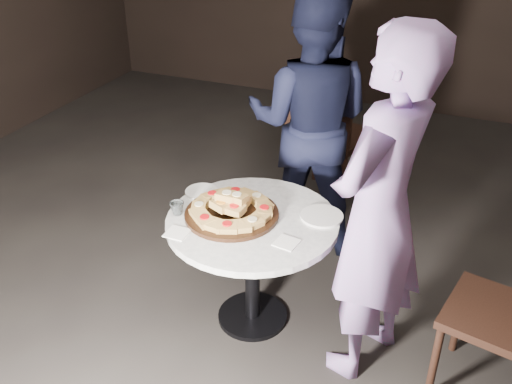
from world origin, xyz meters
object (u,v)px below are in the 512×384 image
at_px(diner_navy, 309,122).
at_px(serving_board, 232,214).
at_px(diner_teal, 379,214).
at_px(table, 252,239).
at_px(chair_far, 325,130).
at_px(focaccia_pile, 232,207).
at_px(water_glass, 177,208).

bearing_deg(diner_navy, serving_board, 76.00).
bearing_deg(diner_teal, diner_navy, -127.48).
xyz_separation_m(table, diner_teal, (0.63, -0.04, 0.33)).
xyz_separation_m(table, chair_far, (-0.01, 1.35, 0.06)).
height_order(serving_board, chair_far, chair_far).
relative_size(diner_navy, diner_teal, 0.96).
relative_size(focaccia_pile, chair_far, 0.42).
bearing_deg(table, focaccia_pile, -173.43).
height_order(focaccia_pile, chair_far, chair_far).
bearing_deg(serving_board, diner_teal, -2.04).
xyz_separation_m(focaccia_pile, diner_navy, (0.11, 0.92, 0.12)).
bearing_deg(focaccia_pile, water_glass, -161.07).
height_order(focaccia_pile, diner_teal, diner_teal).
xyz_separation_m(serving_board, focaccia_pile, (-0.00, 0.00, 0.04)).
distance_m(serving_board, chair_far, 1.37).
xyz_separation_m(water_glass, diner_navy, (0.37, 1.01, 0.14)).
bearing_deg(water_glass, table, 15.48).
distance_m(focaccia_pile, water_glass, 0.28).
distance_m(table, water_glass, 0.42).
distance_m(serving_board, focaccia_pile, 0.04).
xyz_separation_m(serving_board, diner_teal, (0.73, -0.03, 0.19)).
height_order(table, serving_board, serving_board).
height_order(serving_board, diner_navy, diner_navy).
distance_m(table, diner_navy, 0.95).
height_order(water_glass, chair_far, chair_far).
bearing_deg(diner_navy, diner_teal, 116.21).
xyz_separation_m(chair_far, diner_teal, (0.64, -1.39, 0.27)).
bearing_deg(diner_teal, table, -74.49).
height_order(chair_far, diner_teal, diner_teal).
bearing_deg(diner_navy, water_glass, 62.54).
bearing_deg(table, diner_navy, 89.86).
height_order(table, focaccia_pile, focaccia_pile).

